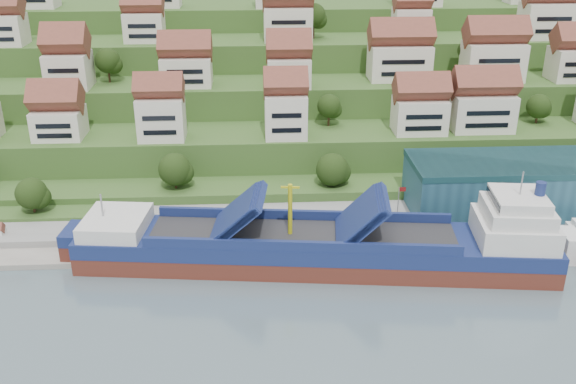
{
  "coord_description": "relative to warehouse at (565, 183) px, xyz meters",
  "views": [
    {
      "loc": [
        -7.44,
        -93.31,
        55.35
      ],
      "look_at": [
        -1.62,
        14.0,
        8.0
      ],
      "focal_mm": 40.0,
      "sensor_mm": 36.0,
      "label": 1
    }
  ],
  "objects": [
    {
      "name": "ground",
      "position": [
        -52.0,
        -17.0,
        -7.2
      ],
      "size": [
        300.0,
        300.0,
        0.0
      ],
      "primitive_type": "plane",
      "color": "slate",
      "rests_on": "ground"
    },
    {
      "name": "quay",
      "position": [
        -32.0,
        -2.0,
        -6.1
      ],
      "size": [
        180.0,
        14.0,
        2.2
      ],
      "primitive_type": "cube",
      "color": "gray",
      "rests_on": "ground"
    },
    {
      "name": "hillside",
      "position": [
        -52.0,
        86.55,
        3.46
      ],
      "size": [
        260.0,
        128.0,
        31.0
      ],
      "color": "#2D4C1E",
      "rests_on": "ground"
    },
    {
      "name": "hillside_village",
      "position": [
        -45.47,
        44.15,
        17.18
      ],
      "size": [
        150.15,
        62.84,
        28.58
      ],
      "color": "silver",
      "rests_on": "ground"
    },
    {
      "name": "hillside_trees",
      "position": [
        -68.13,
        24.8,
        8.1
      ],
      "size": [
        135.13,
        62.15,
        30.26
      ],
      "color": "#243D14",
      "rests_on": "ground"
    },
    {
      "name": "warehouse",
      "position": [
        0.0,
        0.0,
        0.0
      ],
      "size": [
        60.0,
        15.0,
        10.0
      ],
      "primitive_type": "cube",
      "color": "#255266",
      "rests_on": "quay"
    },
    {
      "name": "flagpole",
      "position": [
        -33.89,
        -7.0,
        -0.32
      ],
      "size": [
        1.28,
        0.16,
        8.0
      ],
      "color": "gray",
      "rests_on": "quay"
    },
    {
      "name": "cargo_ship",
      "position": [
        -47.67,
        -15.99,
        -3.86
      ],
      "size": [
        80.25,
        21.09,
        17.62
      ],
      "rotation": [
        0.0,
        0.0,
        -0.11
      ],
      "color": "#5A251B",
      "rests_on": "ground"
    }
  ]
}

